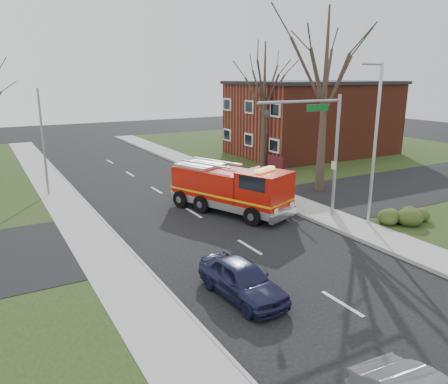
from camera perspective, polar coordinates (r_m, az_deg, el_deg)
ground at (r=20.56m, az=3.37°, el=-7.22°), size 120.00×120.00×0.00m
sidewalk_right at (r=24.27m, az=15.81°, el=-4.07°), size 2.40×80.00×0.15m
sidewalk_left at (r=18.20m, az=-13.57°, el=-10.45°), size 2.40×80.00×0.15m
brick_building at (r=45.10m, az=11.51°, el=9.46°), size 15.40×10.40×7.25m
health_center_sign at (r=35.97m, az=6.70°, el=3.84°), size 0.12×2.00×1.40m
hedge_corner at (r=25.52m, az=21.93°, el=-2.48°), size 2.80×2.00×0.90m
bare_tree_near at (r=29.63m, az=13.09°, el=13.93°), size 6.00×6.00×12.00m
bare_tree_far at (r=37.65m, az=5.30°, el=12.97°), size 5.25×5.25×10.50m
traffic_signal_mast at (r=23.61m, az=12.31°, el=7.21°), size 5.29×0.18×6.80m
streetlight_pole at (r=23.59m, az=19.06°, el=6.34°), size 1.48×0.16×8.40m
utility_pole_far at (r=30.47m, az=-22.53°, el=5.80°), size 0.14×0.14×7.00m
fire_engine at (r=25.34m, az=0.98°, el=0.27°), size 4.99×7.68×2.93m
parked_car_maroon at (r=15.96m, az=2.36°, el=-11.34°), size 1.89×4.14×1.38m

